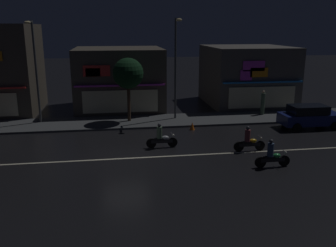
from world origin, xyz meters
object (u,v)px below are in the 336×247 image
Objects in this scene: pedestrian_on_sidewalk at (263,103)px; motorcycle_following at (249,141)px; streetlamp_east at (176,61)px; streetlamp_mid at (35,64)px; motorcycle_opposite_lane at (161,138)px; traffic_cone at (192,126)px; parked_car_near_kerb at (309,116)px; motorcycle_trailing_far at (272,156)px.

motorcycle_following is (-4.25, -8.18, -0.44)m from pedestrian_on_sidewalk.
streetlamp_mid is at bearing 178.45° from streetlamp_east.
motorcycle_opposite_lane is at bearing -39.04° from streetlamp_mid.
pedestrian_on_sidewalk is 3.58× the size of traffic_cone.
motorcycle_following is (3.01, -7.80, -3.95)m from streetlamp_east.
traffic_cone is at bearing 47.74° from motorcycle_opposite_lane.
parked_car_near_kerb is (19.37, -3.86, -3.61)m from streetlamp_mid.
streetlamp_east reaches higher than pedestrian_on_sidewalk.
parked_car_near_kerb is 11.48m from motorcycle_opposite_lane.
motorcycle_following is 2.60m from motorcycle_trailing_far.
streetlamp_mid reaches higher than parked_car_near_kerb.
parked_car_near_kerb is at bearing -134.61° from motorcycle_trailing_far.
pedestrian_on_sidewalk reaches higher than parked_car_near_kerb.
motorcycle_opposite_lane reaches higher than traffic_cone.
streetlamp_mid is 3.89× the size of motorcycle_opposite_lane.
pedestrian_on_sidewalk reaches higher than motorcycle_trailing_far.
traffic_cone is (0.71, -2.83, -4.31)m from streetlamp_east.
parked_car_near_kerb is at bearing 37.70° from motorcycle_following.
pedestrian_on_sidewalk reaches higher than motorcycle_opposite_lane.
parked_car_near_kerb is at bearing -11.26° from streetlamp_mid.
motorcycle_trailing_far is at bearing -38.30° from streetlamp_mid.
parked_car_near_kerb is 7.82× the size of traffic_cone.
motorcycle_following is 1.00× the size of motorcycle_opposite_lane.
pedestrian_on_sidewalk is 9.23m from motorcycle_following.
motorcycle_following is at bearing -31.37° from streetlamp_mid.
pedestrian_on_sidewalk is (17.49, 0.11, -3.41)m from streetlamp_mid.
motorcycle_opposite_lane is (-11.12, -2.83, -0.24)m from parked_car_near_kerb.
motorcycle_following is (-6.13, -4.22, -0.24)m from parked_car_near_kerb.
streetlamp_east is 3.99× the size of motorcycle_following.
motorcycle_following is at bearing 34.52° from parked_car_near_kerb.
streetlamp_east is 8.08m from pedestrian_on_sidewalk.
streetlamp_mid reaches higher than pedestrian_on_sidewalk.
traffic_cone is (10.94, -3.10, -4.21)m from streetlamp_mid.
pedestrian_on_sidewalk is at bearing 65.71° from motorcycle_following.
traffic_cone is (-6.55, -3.21, -0.79)m from pedestrian_on_sidewalk.
motorcycle_trailing_far is (-5.87, -6.81, -0.24)m from parked_car_near_kerb.
motorcycle_trailing_far is (13.50, -10.66, -3.85)m from streetlamp_mid.
motorcycle_opposite_lane is 4.50m from traffic_cone.
streetlamp_mid is at bearing -42.16° from motorcycle_trailing_far.
streetlamp_mid is 10.23m from streetlamp_east.
traffic_cone is at bearing -8.93° from pedestrian_on_sidewalk.
motorcycle_trailing_far is 3.45× the size of traffic_cone.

